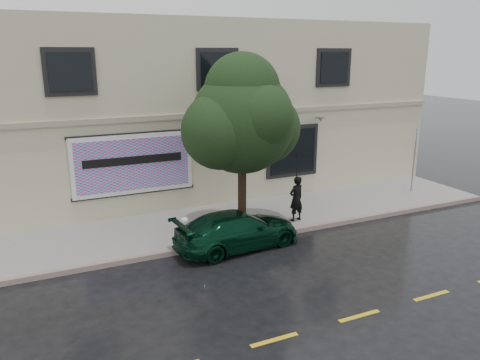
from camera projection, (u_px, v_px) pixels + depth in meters
name	position (u px, v px, depth m)	size (l,w,h in m)	color
ground	(283.00, 257.00, 13.69)	(90.00, 90.00, 0.00)	black
sidewalk	(237.00, 220.00, 16.52)	(20.00, 3.50, 0.15)	gray
curb	(260.00, 237.00, 14.99)	(20.00, 0.18, 0.16)	gray
road_marking	(359.00, 316.00, 10.62)	(19.00, 0.12, 0.01)	gold
building	(184.00, 106.00, 20.66)	(20.00, 8.12, 7.00)	#C0BB9A
billboard	(133.00, 164.00, 16.18)	(4.30, 0.16, 2.20)	white
car	(237.00, 230.00, 14.22)	(1.74, 3.94, 1.15)	black
pedestrian	(296.00, 199.00, 16.04)	(0.58, 0.38, 1.58)	black
umbrella	(297.00, 165.00, 15.73)	(1.04, 1.04, 0.77)	black
street_tree	(242.00, 122.00, 14.52)	(3.26, 3.26, 5.20)	#312416
fire_hydrant	(185.00, 231.00, 14.16)	(0.35, 0.33, 0.85)	white
sign_pole	(414.00, 155.00, 19.25)	(0.32, 0.06, 2.63)	gray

